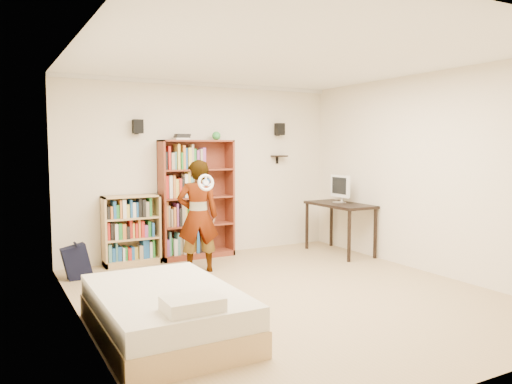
% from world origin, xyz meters
% --- Properties ---
extents(ground, '(4.50, 5.00, 0.01)m').
position_xyz_m(ground, '(0.00, 0.00, 0.00)').
color(ground, tan).
rests_on(ground, ground).
extents(room_shell, '(4.52, 5.02, 2.71)m').
position_xyz_m(room_shell, '(0.00, 0.00, 1.76)').
color(room_shell, beige).
rests_on(room_shell, ground).
extents(crown_molding, '(4.50, 5.00, 0.06)m').
position_xyz_m(crown_molding, '(0.00, 0.00, 2.67)').
color(crown_molding, silver).
rests_on(crown_molding, room_shell).
extents(speaker_left, '(0.14, 0.12, 0.20)m').
position_xyz_m(speaker_left, '(-1.05, 2.40, 2.00)').
color(speaker_left, black).
rests_on(speaker_left, room_shell).
extents(speaker_right, '(0.14, 0.12, 0.20)m').
position_xyz_m(speaker_right, '(1.35, 2.40, 2.00)').
color(speaker_right, black).
rests_on(speaker_right, room_shell).
extents(wall_shelf, '(0.25, 0.16, 0.02)m').
position_xyz_m(wall_shelf, '(1.35, 2.41, 1.55)').
color(wall_shelf, black).
rests_on(wall_shelf, room_shell).
extents(tall_bookshelf, '(1.14, 0.33, 1.81)m').
position_xyz_m(tall_bookshelf, '(-0.17, 2.33, 0.91)').
color(tall_bookshelf, brown).
rests_on(tall_bookshelf, ground).
extents(low_bookshelf, '(0.81, 0.30, 1.01)m').
position_xyz_m(low_bookshelf, '(-1.19, 2.35, 0.50)').
color(low_bookshelf, tan).
rests_on(low_bookshelf, ground).
extents(computer_desk, '(0.59, 1.19, 0.81)m').
position_xyz_m(computer_desk, '(1.93, 1.50, 0.40)').
color(computer_desk, black).
rests_on(computer_desk, ground).
extents(imac, '(0.14, 0.45, 0.44)m').
position_xyz_m(imac, '(1.99, 1.59, 1.03)').
color(imac, white).
rests_on(imac, computer_desk).
extents(daybed, '(1.18, 1.82, 0.54)m').
position_xyz_m(daybed, '(-1.64, -0.52, 0.27)').
color(daybed, silver).
rests_on(daybed, ground).
extents(person, '(0.64, 0.51, 1.53)m').
position_xyz_m(person, '(-0.50, 1.50, 0.77)').
color(person, black).
rests_on(person, ground).
extents(wii_wheel, '(0.23, 0.09, 0.23)m').
position_xyz_m(wii_wheel, '(-0.50, 1.21, 1.24)').
color(wii_wheel, white).
rests_on(wii_wheel, person).
extents(navy_bag, '(0.35, 0.23, 0.46)m').
position_xyz_m(navy_bag, '(-2.03, 1.88, 0.23)').
color(navy_bag, black).
rests_on(navy_bag, ground).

